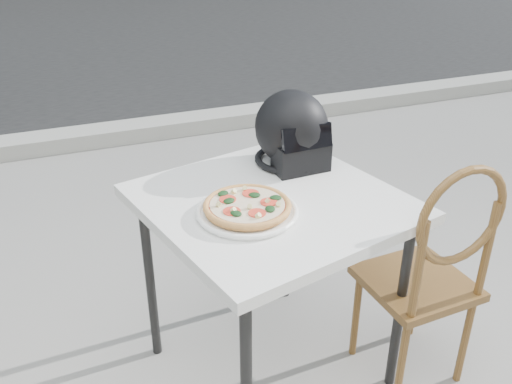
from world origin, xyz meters
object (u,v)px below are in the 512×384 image
object	(u,v)px
pizza	(247,206)
cafe_chair_main	(433,266)
plate	(247,212)
cafe_table_main	(272,216)
helmet	(292,132)

from	to	relation	value
pizza	cafe_chair_main	bearing A→B (deg)	-16.58
plate	pizza	xyz separation A→B (m)	(0.00, 0.00, 0.02)
cafe_table_main	pizza	bearing A→B (deg)	-148.10
helmet	cafe_chair_main	xyz separation A→B (m)	(0.33, -0.51, -0.37)
pizza	helmet	xyz separation A→B (m)	(0.30, 0.32, 0.10)
plate	helmet	bearing A→B (deg)	46.43
plate	helmet	xyz separation A→B (m)	(0.30, 0.32, 0.12)
cafe_table_main	helmet	xyz separation A→B (m)	(0.18, 0.24, 0.20)
cafe_table_main	cafe_chair_main	size ratio (longest dim) A/B	1.02
cafe_table_main	pizza	distance (m)	0.17
plate	pizza	bearing A→B (deg)	48.96
cafe_chair_main	pizza	bearing A→B (deg)	-19.85
pizza	helmet	world-z (taller)	helmet
cafe_table_main	plate	world-z (taller)	plate
cafe_table_main	helmet	bearing A→B (deg)	53.04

